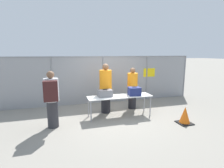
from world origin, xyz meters
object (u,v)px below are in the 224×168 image
suitcase_navy (134,91)px  security_worker_near (106,88)px  inspection_table (120,98)px  traffic_cone (185,116)px  suitcase_grey (105,93)px  utility_trailer (132,84)px  traveler_hooded (52,97)px  security_worker_far (132,88)px

suitcase_navy → security_worker_near: 1.06m
inspection_table → traffic_cone: 2.17m
suitcase_grey → utility_trailer: (2.64, 3.88, -0.47)m
traveler_hooded → traffic_cone: size_ratio=3.12×
security_worker_near → utility_trailer: bearing=-144.7°
security_worker_near → utility_trailer: (2.51, 3.44, -0.58)m
inspection_table → security_worker_far: (0.76, 0.67, 0.18)m
inspection_table → suitcase_grey: 0.55m
utility_trailer → traffic_cone: utility_trailer is taller
inspection_table → security_worker_near: (-0.38, 0.50, 0.28)m
traveler_hooded → security_worker_far: traveler_hooded is taller
suitcase_grey → suitcase_navy: (1.04, -0.09, 0.03)m
suitcase_navy → traveler_hooded: (-2.75, -0.35, 0.07)m
suitcase_grey → suitcase_navy: suitcase_navy is taller
traveler_hooded → security_worker_near: bearing=34.9°
inspection_table → security_worker_near: size_ratio=1.24×
traveler_hooded → utility_trailer: bearing=54.0°
utility_trailer → suitcase_grey: bearing=-124.2°
suitcase_grey → traveler_hooded: size_ratio=0.29×
traffic_cone → suitcase_grey: bearing=150.4°
inspection_table → traffic_cone: bearing=-35.2°
suitcase_grey → traveler_hooded: bearing=-165.5°
security_worker_far → utility_trailer: (1.37, 3.26, -0.48)m
inspection_table → security_worker_far: bearing=41.7°
security_worker_far → traveler_hooded: bearing=6.4°
security_worker_far → security_worker_near: bearing=-4.5°
utility_trailer → traffic_cone: (-0.38, -5.17, -0.12)m
suitcase_grey → security_worker_far: bearing=26.0°
traffic_cone → security_worker_far: bearing=117.4°
inspection_table → utility_trailer: inspection_table is taller
security_worker_near → utility_trailer: 4.29m
traffic_cone → traveler_hooded: bearing=168.0°
utility_trailer → inspection_table: bearing=-118.4°
inspection_table → security_worker_near: security_worker_near is taller
suitcase_navy → security_worker_far: security_worker_far is taller
suitcase_navy → inspection_table: bearing=175.8°
security_worker_far → utility_trailer: bearing=-125.9°
traveler_hooded → utility_trailer: (4.35, 4.33, -0.56)m
suitcase_grey → security_worker_near: bearing=73.3°
security_worker_near → utility_trailer: size_ratio=0.51×
suitcase_navy → security_worker_near: (-0.91, 0.54, 0.08)m
suitcase_navy → security_worker_near: security_worker_near is taller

